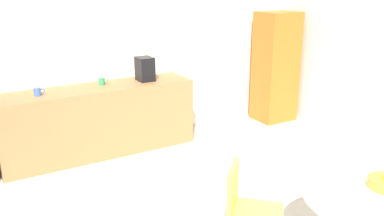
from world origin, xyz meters
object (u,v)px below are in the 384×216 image
object	(u,v)px
locker_cabinet	(275,67)
coffee_maker	(145,69)
mug_green	(38,92)
chair_yellow	(244,203)
mug_white	(102,81)

from	to	relation	value
locker_cabinet	coffee_maker	size ratio (longest dim) A/B	5.42
locker_cabinet	mug_green	bearing A→B (deg)	179.18
chair_yellow	locker_cabinet	bearing A→B (deg)	44.97
locker_cabinet	mug_green	distance (m)	3.63
chair_yellow	mug_green	world-z (taller)	mug_green
locker_cabinet	chair_yellow	xyz separation A→B (m)	(-2.63, -2.63, -0.34)
mug_white	coffee_maker	world-z (taller)	coffee_maker
mug_green	chair_yellow	bearing A→B (deg)	-69.54
chair_yellow	mug_white	distance (m)	2.83
mug_white	coffee_maker	xyz separation A→B (m)	(0.59, -0.06, 0.11)
mug_white	chair_yellow	bearing A→B (deg)	-86.30
chair_yellow	mug_white	xyz separation A→B (m)	(-0.18, 2.79, 0.43)
chair_yellow	coffee_maker	world-z (taller)	coffee_maker
mug_green	coffee_maker	world-z (taller)	coffee_maker
locker_cabinet	coffee_maker	distance (m)	2.24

